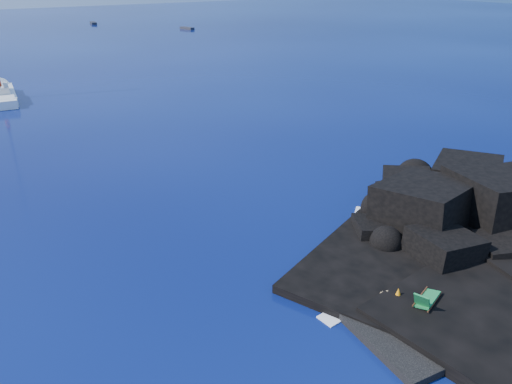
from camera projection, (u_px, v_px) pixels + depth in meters
ground at (372, 357)px, 19.78m from camera, size 400.00×400.00×0.00m
headland at (498, 237)px, 28.53m from camera, size 24.00×24.00×3.60m
beach at (436, 312)px, 22.40m from camera, size 9.08×6.86×0.70m
surf_foam at (372, 263)px, 26.08m from camera, size 10.00×8.00×0.06m
sailboat at (2, 100)px, 57.99m from camera, size 4.16×14.08×14.54m
deck_chair at (428, 295)px, 21.94m from camera, size 2.00×1.37×1.26m
towel at (383, 301)px, 22.53m from camera, size 2.28×1.74×0.05m
sunbather at (383, 298)px, 22.47m from camera, size 1.87×1.17×0.25m
marker_cone at (398, 294)px, 22.51m from camera, size 0.50×0.50×0.62m
distant_boat_a at (93, 24)px, 134.24m from camera, size 1.89×4.31×0.56m
distant_boat_b at (187, 29)px, 123.02m from camera, size 2.33×4.22×0.54m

